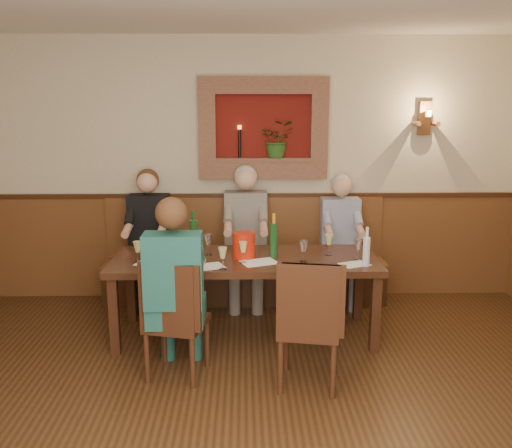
# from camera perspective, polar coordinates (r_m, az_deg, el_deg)

# --- Properties ---
(room_shell) EXTENTS (6.04, 6.04, 2.82)m
(room_shell) POSITION_cam_1_polar(r_m,az_deg,el_deg) (3.13, -1.06, 7.40)
(room_shell) COLOR #C3B293
(room_shell) RESTS_ON ground
(wainscoting) EXTENTS (6.02, 6.02, 1.15)m
(wainscoting) POSITION_cam_1_polar(r_m,az_deg,el_deg) (3.50, -0.97, -14.36)
(wainscoting) COLOR brown
(wainscoting) RESTS_ON ground
(wall_niche) EXTENTS (1.36, 0.30, 1.06)m
(wall_niche) POSITION_cam_1_polar(r_m,az_deg,el_deg) (6.08, 1.12, 9.15)
(wall_niche) COLOR #62130E
(wall_niche) RESTS_ON ground
(wall_sconce) EXTENTS (0.25, 0.20, 0.35)m
(wall_sconce) POSITION_cam_1_polar(r_m,az_deg,el_deg) (6.35, 16.52, 10.02)
(wall_sconce) COLOR brown
(wall_sconce) RESTS_ON ground
(dining_table) EXTENTS (2.40, 0.90, 0.75)m
(dining_table) POSITION_cam_1_polar(r_m,az_deg,el_deg) (5.19, -1.09, -4.17)
(dining_table) COLOR black
(dining_table) RESTS_ON ground
(bench) EXTENTS (3.00, 0.45, 1.11)m
(bench) POSITION_cam_1_polar(r_m,az_deg,el_deg) (6.19, -1.11, -4.73)
(bench) COLOR #381E0F
(bench) RESTS_ON ground
(chair_near_left) EXTENTS (0.52, 0.52, 0.98)m
(chair_near_left) POSITION_cam_1_polar(r_m,az_deg,el_deg) (4.63, -7.94, -11.62)
(chair_near_left) COLOR black
(chair_near_left) RESTS_ON ground
(chair_near_right) EXTENTS (0.53, 0.53, 1.02)m
(chair_near_right) POSITION_cam_1_polar(r_m,az_deg,el_deg) (4.46, 5.29, -12.33)
(chair_near_right) COLOR black
(chair_near_right) RESTS_ON ground
(person_bench_left) EXTENTS (0.43, 0.52, 1.44)m
(person_bench_left) POSITION_cam_1_polar(r_m,az_deg,el_deg) (6.09, -10.65, -2.59)
(person_bench_left) COLOR black
(person_bench_left) RESTS_ON ground
(person_bench_mid) EXTENTS (0.44, 0.54, 1.48)m
(person_bench_mid) POSITION_cam_1_polar(r_m,az_deg,el_deg) (6.01, -1.03, -2.42)
(person_bench_mid) COLOR #5C5854
(person_bench_mid) RESTS_ON ground
(person_bench_right) EXTENTS (0.40, 0.49, 1.38)m
(person_bench_right) POSITION_cam_1_polar(r_m,az_deg,el_deg) (6.11, 8.44, -2.74)
(person_bench_right) COLOR navy
(person_bench_right) RESTS_ON ground
(person_chair_front) EXTENTS (0.44, 0.53, 1.46)m
(person_chair_front) POSITION_cam_1_polar(r_m,az_deg,el_deg) (4.50, -8.00, -7.86)
(person_chair_front) COLOR #173C51
(person_chair_front) RESTS_ON ground
(spittoon_bucket) EXTENTS (0.20, 0.20, 0.23)m
(spittoon_bucket) POSITION_cam_1_polar(r_m,az_deg,el_deg) (5.14, -1.23, -2.13)
(spittoon_bucket) COLOR red
(spittoon_bucket) RESTS_ON dining_table
(wine_bottle_green_a) EXTENTS (0.08, 0.08, 0.40)m
(wine_bottle_green_a) POSITION_cam_1_polar(r_m,az_deg,el_deg) (5.15, 1.78, -1.52)
(wine_bottle_green_a) COLOR #19471E
(wine_bottle_green_a) RESTS_ON dining_table
(wine_bottle_green_b) EXTENTS (0.08, 0.08, 0.40)m
(wine_bottle_green_b) POSITION_cam_1_polar(r_m,az_deg,el_deg) (5.31, -6.25, -1.16)
(wine_bottle_green_b) COLOR #19471E
(wine_bottle_green_b) RESTS_ON dining_table
(water_bottle) EXTENTS (0.07, 0.07, 0.34)m
(water_bottle) POSITION_cam_1_polar(r_m,az_deg,el_deg) (4.97, 10.98, -2.62)
(water_bottle) COLOR silver
(water_bottle) RESTS_ON dining_table
(tasting_sheet_a) EXTENTS (0.30, 0.25, 0.00)m
(tasting_sheet_a) POSITION_cam_1_polar(r_m,az_deg,el_deg) (5.07, -10.47, -3.90)
(tasting_sheet_a) COLOR white
(tasting_sheet_a) RESTS_ON dining_table
(tasting_sheet_b) EXTENTS (0.37, 0.32, 0.00)m
(tasting_sheet_b) POSITION_cam_1_polar(r_m,az_deg,el_deg) (5.02, 0.32, -3.85)
(tasting_sheet_b) COLOR white
(tasting_sheet_b) RESTS_ON dining_table
(tasting_sheet_c) EXTENTS (0.30, 0.26, 0.00)m
(tasting_sheet_c) POSITION_cam_1_polar(r_m,az_deg,el_deg) (5.03, 9.82, -3.99)
(tasting_sheet_c) COLOR white
(tasting_sheet_c) RESTS_ON dining_table
(tasting_sheet_d) EXTENTS (0.34, 0.30, 0.00)m
(tasting_sheet_d) POSITION_cam_1_polar(r_m,az_deg,el_deg) (4.91, -4.92, -4.27)
(tasting_sheet_d) COLOR white
(tasting_sheet_d) RESTS_ON dining_table
(wine_glass_0) EXTENTS (0.08, 0.08, 0.19)m
(wine_glass_0) POSITION_cam_1_polar(r_m,az_deg,el_deg) (5.03, 4.78, -2.74)
(wine_glass_0) COLOR white
(wine_glass_0) RESTS_ON dining_table
(wine_glass_1) EXTENTS (0.08, 0.08, 0.19)m
(wine_glass_1) POSITION_cam_1_polar(r_m,az_deg,el_deg) (4.80, -3.35, -3.45)
(wine_glass_1) COLOR #CFCF7C
(wine_glass_1) RESTS_ON dining_table
(wine_glass_2) EXTENTS (0.08, 0.08, 0.19)m
(wine_glass_2) POSITION_cam_1_polar(r_m,az_deg,el_deg) (5.09, -11.75, -2.77)
(wine_glass_2) COLOR #CFCF7C
(wine_glass_2) RESTS_ON dining_table
(wine_glass_3) EXTENTS (0.08, 0.08, 0.19)m
(wine_glass_3) POSITION_cam_1_polar(r_m,az_deg,el_deg) (5.15, 10.15, -2.53)
(wine_glass_3) COLOR white
(wine_glass_3) RESTS_ON dining_table
(wine_glass_4) EXTENTS (0.08, 0.08, 0.19)m
(wine_glass_4) POSITION_cam_1_polar(r_m,az_deg,el_deg) (4.98, -1.29, -2.85)
(wine_glass_4) COLOR #CFCF7C
(wine_glass_4) RESTS_ON dining_table
(wine_glass_5) EXTENTS (0.08, 0.08, 0.19)m
(wine_glass_5) POSITION_cam_1_polar(r_m,az_deg,el_deg) (5.31, -8.74, -2.00)
(wine_glass_5) COLOR white
(wine_glass_5) RESTS_ON dining_table
(wine_glass_6) EXTENTS (0.08, 0.08, 0.19)m
(wine_glass_6) POSITION_cam_1_polar(r_m,az_deg,el_deg) (5.25, -4.77, -2.08)
(wine_glass_6) COLOR white
(wine_glass_6) RESTS_ON dining_table
(wine_glass_7) EXTENTS (0.08, 0.08, 0.19)m
(wine_glass_7) POSITION_cam_1_polar(r_m,az_deg,el_deg) (4.98, -6.66, -2.92)
(wine_glass_7) COLOR #CFCF7C
(wine_glass_7) RESTS_ON dining_table
(wine_glass_8) EXTENTS (0.08, 0.08, 0.19)m
(wine_glass_8) POSITION_cam_1_polar(r_m,az_deg,el_deg) (5.27, 7.30, -2.07)
(wine_glass_8) COLOR #CFCF7C
(wine_glass_8) RESTS_ON dining_table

